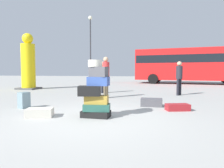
% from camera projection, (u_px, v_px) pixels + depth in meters
% --- Properties ---
extents(ground_plane, '(80.00, 80.00, 0.00)m').
position_uv_depth(ground_plane, '(91.00, 119.00, 5.01)').
color(ground_plane, '#9E9E99').
extents(suitcase_tower, '(0.81, 0.52, 1.44)m').
position_uv_depth(suitcase_tower, '(96.00, 94.00, 5.16)').
color(suitcase_tower, black).
rests_on(suitcase_tower, ground).
extents(suitcase_charcoal_upright_blue, '(0.69, 0.41, 0.26)m').
position_uv_depth(suitcase_charcoal_upright_blue, '(151.00, 102.00, 6.78)').
color(suitcase_charcoal_upright_blue, '#4C4C51').
rests_on(suitcase_charcoal_upright_blue, ground).
extents(suitcase_slate_left_side, '(0.31, 0.36, 0.50)m').
position_uv_depth(suitcase_slate_left_side, '(24.00, 100.00, 6.44)').
color(suitcase_slate_left_side, gray).
rests_on(suitcase_slate_left_side, ground).
extents(suitcase_maroon_behind_tower, '(0.74, 0.52, 0.19)m').
position_uv_depth(suitcase_maroon_behind_tower, '(178.00, 107.00, 6.06)').
color(suitcase_maroon_behind_tower, maroon).
rests_on(suitcase_maroon_behind_tower, ground).
extents(suitcase_cream_foreground_far, '(0.75, 0.60, 0.22)m').
position_uv_depth(suitcase_cream_foreground_far, '(40.00, 113.00, 5.22)').
color(suitcase_cream_foreground_far, beige).
rests_on(suitcase_cream_foreground_far, ground).
extents(person_bearded_onlooker, '(0.30, 0.34, 1.77)m').
position_uv_depth(person_bearded_onlooker, '(106.00, 73.00, 8.84)').
color(person_bearded_onlooker, brown).
rests_on(person_bearded_onlooker, ground).
extents(person_tourist_with_camera, '(0.30, 0.34, 1.67)m').
position_uv_depth(person_tourist_with_camera, '(103.00, 74.00, 10.87)').
color(person_tourist_with_camera, black).
rests_on(person_tourist_with_camera, ground).
extents(person_passerby_in_red, '(0.30, 0.30, 1.62)m').
position_uv_depth(person_passerby_in_red, '(179.00, 75.00, 9.81)').
color(person_passerby_in_red, black).
rests_on(person_passerby_in_red, ground).
extents(yellow_dummy_statue, '(1.21, 1.21, 3.55)m').
position_uv_depth(yellow_dummy_statue, '(28.00, 65.00, 13.10)').
color(yellow_dummy_statue, yellow).
rests_on(yellow_dummy_statue, ground).
extents(parked_bus, '(9.88, 3.90, 3.15)m').
position_uv_depth(parked_bus, '(190.00, 64.00, 18.58)').
color(parked_bus, red).
rests_on(parked_bus, ground).
extents(lamp_post, '(0.36, 0.36, 6.26)m').
position_uv_depth(lamp_post, '(90.00, 40.00, 19.11)').
color(lamp_post, '#333338').
rests_on(lamp_post, ground).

